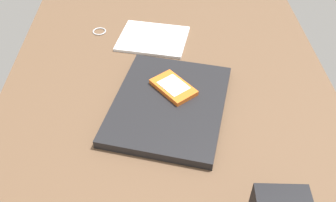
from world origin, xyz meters
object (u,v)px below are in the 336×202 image
object	(u,v)px
cell_phone_on_laptop	(173,87)
notepad	(153,39)
laptop_closed	(168,104)
key_ring	(99,31)

from	to	relation	value
cell_phone_on_laptop	notepad	distance (cm)	24.00
laptop_closed	key_ring	xyz separation A→B (cm)	(-31.94, -19.06, -0.82)
cell_phone_on_laptop	notepad	size ratio (longest dim) A/B	0.65
laptop_closed	key_ring	world-z (taller)	laptop_closed
laptop_closed	notepad	xyz separation A→B (cm)	(-27.46, -3.53, -0.60)
key_ring	cell_phone_on_laptop	bearing A→B (deg)	36.20
cell_phone_on_laptop	notepad	world-z (taller)	cell_phone_on_laptop
cell_phone_on_laptop	laptop_closed	bearing A→B (deg)	-18.42
laptop_closed	notepad	distance (cm)	27.69
laptop_closed	cell_phone_on_laptop	distance (cm)	4.56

